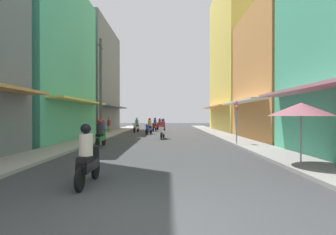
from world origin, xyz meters
name	(u,v)px	position (x,y,z in m)	size (l,w,h in m)	color
ground_plane	(162,139)	(0.00, 15.85, 0.00)	(87.35, 87.35, 0.00)	#38383A
sidewalk_left	(94,138)	(-5.26, 15.85, 0.06)	(1.92, 47.70, 0.12)	#9E9991
sidewalk_right	(231,138)	(5.26, 15.85, 0.06)	(1.92, 47.70, 0.12)	gray
building_left_mid	(33,61)	(-9.21, 14.47, 5.70)	(7.05, 10.43, 11.40)	#4CB28C
building_left_far	(84,79)	(-9.21, 26.02, 5.98)	(7.05, 11.21, 11.97)	slate
building_right_mid	(288,75)	(9.21, 14.98, 4.76)	(7.05, 8.98, 9.52)	#D88C4C
building_right_far	(243,58)	(9.21, 26.22, 8.45)	(7.05, 12.39, 16.91)	#EFD159
motorbike_white	(162,130)	(-0.03, 15.83, 0.70)	(0.55, 1.81, 1.58)	black
motorbike_green	(100,135)	(-3.42, 10.49, 0.70)	(0.55, 1.81, 1.58)	black
motorbike_red	(159,124)	(-0.72, 28.70, 0.70)	(0.69, 1.76, 1.58)	black
motorbike_maroon	(154,125)	(-1.15, 25.62, 0.70)	(0.60, 1.80, 1.58)	black
motorbike_silver	(136,126)	(-3.02, 23.91, 0.70)	(0.62, 1.79, 1.58)	black
motorbike_blue	(148,127)	(-1.44, 20.85, 0.70)	(0.68, 1.77, 1.58)	black
motorbike_black	(87,157)	(-1.67, 2.44, 0.70)	(0.55, 1.81, 1.58)	black
pedestrian_far	(108,125)	(-5.73, 22.89, 0.79)	(0.34, 0.34, 1.58)	#598C59
pedestrian_foreground	(102,129)	(-4.68, 16.14, 0.77)	(0.34, 0.34, 1.55)	#262628
vendor_umbrella	(300,109)	(4.86, 4.57, 1.99)	(2.16, 2.16, 2.21)	#99999E
utility_pole	(100,88)	(-4.55, 14.96, 3.78)	(0.20, 1.20, 7.40)	#4C4C4F
street_sign_no_entry	(236,117)	(4.45, 11.31, 1.72)	(0.07, 0.60, 2.65)	gray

